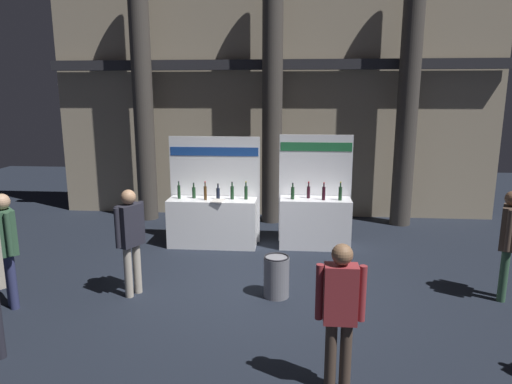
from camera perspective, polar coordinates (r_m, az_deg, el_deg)
ground_plane at (r=7.57m, az=0.33°, el=-12.00°), size 24.00×24.00×0.00m
hall_colonnade at (r=11.55m, az=2.22°, el=13.66°), size 11.14×1.08×6.92m
exhibitor_booth_0 at (r=9.49m, az=-5.42°, el=-3.23°), size 1.91×0.71×2.25m
exhibitor_booth_1 at (r=9.45m, az=7.40°, el=-3.27°), size 1.51×0.66×2.29m
trash_bin at (r=7.18m, az=2.58°, el=-10.54°), size 0.40×0.40×0.66m
visitor_1 at (r=4.88m, az=10.52°, el=-14.09°), size 0.51×0.22×1.64m
visitor_2 at (r=7.51m, az=-28.89°, el=-5.43°), size 0.41×0.41×1.73m
visitor_3 at (r=7.26m, az=-15.50°, el=-5.04°), size 0.37×0.52×1.70m
visitor_4 at (r=7.82m, az=29.16°, el=-4.82°), size 0.38×0.53×1.71m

